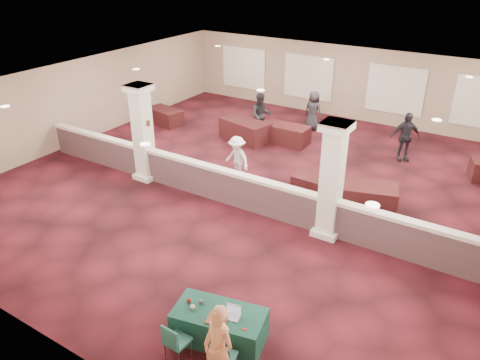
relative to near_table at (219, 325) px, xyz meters
The scene contains 31 objects.
ground 6.77m from the near_table, 113.47° to the left, with size 16.00×16.00×0.00m, color #4D131D.
wall_back 14.51m from the near_table, 100.73° to the left, with size 16.00×0.04×3.20m, color gray.
wall_front 3.47m from the near_table, 146.18° to the right, with size 16.00×0.04×3.20m, color gray.
wall_left 12.42m from the near_table, 149.90° to the left, with size 0.04×16.00×3.20m, color gray.
ceiling 7.34m from the near_table, 113.47° to the left, with size 16.00×16.00×0.02m, color silver.
partition_wall 5.42m from the near_table, 119.80° to the left, with size 15.60×0.28×1.10m.
column_left 7.88m from the near_table, 142.81° to the left, with size 0.72×0.72×3.20m.
column_right 4.88m from the near_table, 86.23° to the left, with size 0.72×0.72×3.20m.
sconce_left 8.17m from the near_table, 144.02° to the left, with size 0.12×0.12×0.18m.
sconce_right 7.73m from the near_table, 141.52° to the left, with size 0.12×0.12×0.18m.
near_table is the anchor object (origin of this frame).
conf_chair_main 0.93m from the near_table, 52.02° to the right, with size 0.48×0.48×0.81m.
conf_chair_side 0.98m from the near_table, 114.91° to the right, with size 0.44×0.44×0.84m.
woman 1.26m from the near_table, 55.73° to the right, with size 0.63×0.42×1.76m, color #F8AF6C.
far_table_front_left 13.00m from the near_table, 134.98° to the left, with size 1.64×0.82×0.67m, color black.
far_table_front_center 6.53m from the near_table, 96.07° to the left, with size 1.65×0.82×0.67m, color black.
far_table_front_right 6.53m from the near_table, 84.38° to the left, with size 1.97×0.99×0.80m, color black.
far_table_back_left 10.74m from the near_table, 118.91° to the left, with size 2.00×1.00×0.81m, color black.
far_table_back_center 10.65m from the near_table, 110.05° to the left, with size 1.79×0.90×0.73m, color black.
attendee_a 11.24m from the near_table, 115.67° to the left, with size 0.86×0.48×1.79m, color black.
attendee_b 7.15m from the near_table, 119.70° to the left, with size 0.98×0.45×1.53m, color silver.
attendee_c 10.81m from the near_table, 86.24° to the left, with size 1.06×0.51×1.81m, color black.
attendee_d 12.44m from the near_table, 105.87° to the left, with size 0.82×0.44×1.66m, color black.
laptop_base 0.45m from the near_table, ahead, with size 0.31×0.22×0.02m, color silver.
laptop_screen 0.55m from the near_table, 24.37° to the left, with size 0.31×0.01×0.21m, color silver.
screen_glow 0.53m from the near_table, 23.09° to the left, with size 0.28×0.00×0.18m, color #ACB9CE.
knitting 0.43m from the near_table, 66.55° to the right, with size 0.38×0.28×0.03m, color #BA4B1D.
yarn_cream 0.66m from the near_table, 157.55° to the right, with size 0.10×0.10×0.10m, color beige.
yarn_red 0.77m from the near_table, behind, with size 0.09×0.09×0.09m, color maroon.
yarn_grey 0.59m from the near_table, behind, with size 0.10×0.10×0.10m, color #55555A.
scissors 0.75m from the near_table, 11.16° to the right, with size 0.11×0.03×0.01m, color red.
Camera 1 is at (6.72, -11.84, 7.00)m, focal length 35.00 mm.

